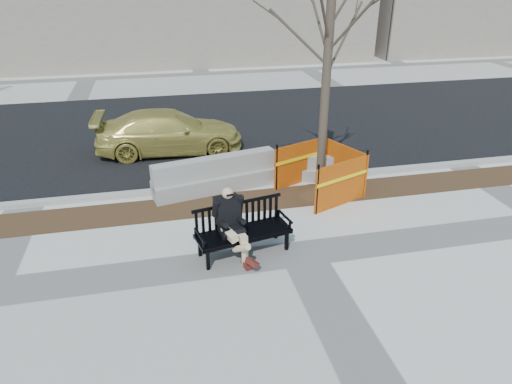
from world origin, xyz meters
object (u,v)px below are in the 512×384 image
(bench, at_px, (244,252))
(jersey_barrier_left, at_px, (216,190))
(jersey_barrier_right, at_px, (314,179))
(tree_fence, at_px, (319,193))
(sedan, at_px, (171,151))
(seated_man, at_px, (231,254))

(bench, xyz_separation_m, jersey_barrier_left, (-0.16, 3.16, 0.00))
(bench, bearing_deg, jersey_barrier_right, 38.86)
(tree_fence, distance_m, jersey_barrier_left, 2.78)
(bench, bearing_deg, tree_fence, 31.60)
(bench, height_order, tree_fence, tree_fence)
(bench, height_order, sedan, sedan)
(bench, distance_m, sedan, 6.48)
(jersey_barrier_right, bearing_deg, sedan, 159.57)
(tree_fence, bearing_deg, seated_man, -139.71)
(bench, bearing_deg, sedan, 88.94)
(seated_man, xyz_separation_m, sedan, (-0.92, 6.37, 0.00))
(seated_man, relative_size, jersey_barrier_right, 0.58)
(jersey_barrier_left, height_order, jersey_barrier_right, jersey_barrier_left)
(jersey_barrier_left, bearing_deg, bench, -99.03)
(sedan, bearing_deg, tree_fence, -135.63)
(bench, relative_size, seated_man, 1.36)
(seated_man, xyz_separation_m, jersey_barrier_right, (2.95, 3.25, 0.00))
(seated_man, bearing_deg, sedan, 86.58)
(jersey_barrier_left, bearing_deg, jersey_barrier_right, -10.13)
(jersey_barrier_right, bearing_deg, tree_fence, -82.85)
(seated_man, height_order, jersey_barrier_right, seated_man)
(jersey_barrier_right, bearing_deg, bench, -111.06)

